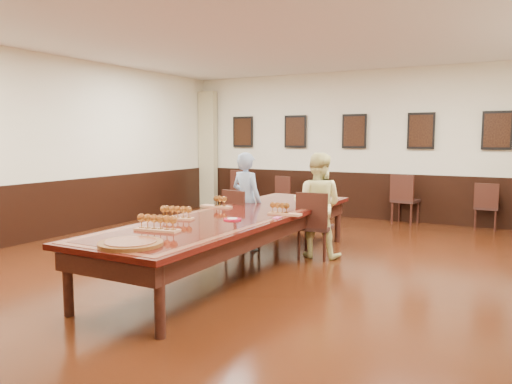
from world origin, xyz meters
The scene contains 23 objects.
floor centered at (0.00, 0.00, -0.01)m, with size 8.00×10.00×0.02m, color black.
ceiling centered at (0.00, 0.00, 3.21)m, with size 8.00×10.00×0.02m, color white.
wall_back centered at (0.00, 5.01, 1.60)m, with size 8.00×0.02×3.20m, color #F2EDCA.
wall_left centered at (-4.01, 0.00, 1.60)m, with size 0.02×10.00×3.20m, color #F2EDCA.
chair_man centered at (-0.53, 1.02, 0.48)m, with size 0.45×0.49×0.96m, color black, non-canonical shape.
chair_woman centered at (0.67, 1.09, 0.49)m, with size 0.46×0.50×0.99m, color black, non-canonical shape.
spare_chair_a centered at (-2.58, 4.59, 0.50)m, with size 0.47×0.51×1.00m, color black, non-canonical shape.
spare_chair_b centered at (-1.38, 4.53, 0.45)m, with size 0.42×0.46×0.91m, color black, non-canonical shape.
spare_chair_c centered at (1.18, 4.71, 0.51)m, with size 0.48×0.52×1.03m, color black, non-canonical shape.
spare_chair_d centered at (2.69, 4.81, 0.45)m, with size 0.42×0.46×0.91m, color black, non-canonical shape.
person_man centered at (-0.51, 1.12, 0.77)m, with size 0.56×0.37×1.54m, color #4574AE.
person_woman centered at (0.65, 1.19, 0.77)m, with size 0.77×0.60×1.55m, color #F6ED99.
pink_phone centered at (0.60, -0.04, 0.76)m, with size 0.07×0.15×0.01m, color #CB4387.
curtain centered at (-3.75, 4.82, 1.45)m, with size 0.45×0.18×2.90m, color tan.
wainscoting centered at (0.00, 0.00, 0.50)m, with size 8.00×10.00×1.00m.
conference_table centered at (0.00, 0.00, 0.61)m, with size 1.40×5.00×0.76m.
posters centered at (0.00, 4.94, 1.90)m, with size 6.14×0.04×0.74m.
flight_a centered at (-0.58, 0.39, 0.83)m, with size 0.47×0.14×0.18m.
flight_b centered at (0.55, 0.23, 0.83)m, with size 0.45×0.15×0.17m.
flight_c centered at (-0.46, -0.76, 0.83)m, with size 0.49×0.26×0.17m.
flight_d centered at (-0.14, -1.48, 0.84)m, with size 0.52×0.23×0.19m.
red_plate_grp centered at (0.19, -0.46, 0.76)m, with size 0.22×0.22×0.03m.
carved_platter centered at (0.11, -2.16, 0.77)m, with size 0.75×0.75×0.05m.
Camera 1 is at (3.36, -5.64, 1.77)m, focal length 35.00 mm.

